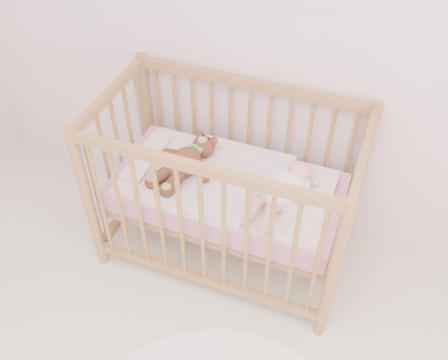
% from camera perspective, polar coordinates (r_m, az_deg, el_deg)
% --- Properties ---
extents(wall_back, '(4.00, 0.02, 2.70)m').
position_cam_1_polar(wall_back, '(2.47, 8.58, 18.06)').
color(wall_back, silver).
rests_on(wall_back, floor).
extents(crib, '(1.36, 0.76, 1.00)m').
position_cam_1_polar(crib, '(2.70, 0.38, -1.14)').
color(crib, olive).
rests_on(crib, floor).
extents(mattress, '(1.22, 0.62, 0.13)m').
position_cam_1_polar(mattress, '(2.71, 0.38, -1.37)').
color(mattress, pink).
rests_on(mattress, crib).
extents(blanket, '(1.10, 0.58, 0.06)m').
position_cam_1_polar(blanket, '(2.66, 0.38, -0.23)').
color(blanket, '#EFA5BA').
rests_on(blanket, mattress).
extents(baby, '(0.39, 0.59, 0.13)m').
position_cam_1_polar(baby, '(2.53, 6.78, -1.04)').
color(baby, white).
rests_on(baby, blanket).
extents(teddy_bear, '(0.47, 0.58, 0.14)m').
position_cam_1_polar(teddy_bear, '(2.66, -4.66, 2.10)').
color(teddy_bear, brown).
rests_on(teddy_bear, blanket).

